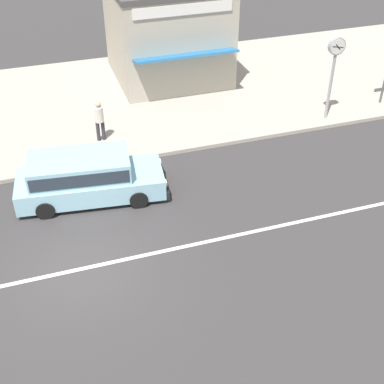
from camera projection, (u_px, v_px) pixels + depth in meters
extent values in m
plane|color=#383535|center=(81.00, 269.00, 15.15)|extent=(160.00, 160.00, 0.00)
cube|color=silver|center=(81.00, 269.00, 15.15)|extent=(50.40, 0.14, 0.01)
cube|color=#ADA393|center=(46.00, 111.00, 22.88)|extent=(68.00, 10.00, 0.15)
cube|color=#93C6D6|center=(91.00, 184.00, 17.69)|extent=(4.97, 2.43, 0.70)
cube|color=#93C6D6|center=(79.00, 167.00, 17.23)|extent=(3.40, 2.05, 0.70)
cube|color=#28333D|center=(79.00, 167.00, 17.23)|extent=(3.28, 2.08, 0.45)
cube|color=black|center=(164.00, 181.00, 18.19)|extent=(0.34, 1.83, 0.28)
cube|color=white|center=(160.00, 162.00, 18.50)|extent=(0.11, 0.25, 0.14)
cube|color=white|center=(165.00, 183.00, 17.46)|extent=(0.11, 0.25, 0.14)
cylinder|color=black|center=(133.00, 170.00, 18.75)|extent=(0.62, 0.29, 0.60)
cylinder|color=black|center=(139.00, 199.00, 17.34)|extent=(0.62, 0.29, 0.60)
cylinder|color=black|center=(47.00, 179.00, 18.29)|extent=(0.62, 0.29, 0.60)
cylinder|color=black|center=(45.00, 210.00, 16.88)|extent=(0.62, 0.29, 0.60)
cylinder|color=#9E9EA3|center=(330.00, 87.00, 21.43)|extent=(0.12, 0.12, 2.73)
cylinder|color=#9E9EA3|center=(337.00, 46.00, 20.43)|extent=(0.69, 0.18, 0.69)
cylinder|color=white|center=(338.00, 47.00, 20.35)|extent=(0.61, 0.02, 0.61)
cylinder|color=white|center=(336.00, 45.00, 20.50)|extent=(0.61, 0.02, 0.61)
cube|color=black|center=(338.00, 47.00, 20.35)|extent=(0.23, 0.01, 0.25)
cube|color=black|center=(338.00, 47.00, 20.34)|extent=(0.49, 0.01, 0.11)
cylinder|color=#333338|center=(98.00, 131.00, 20.49)|extent=(0.14, 0.14, 0.80)
cylinder|color=#333338|center=(103.00, 130.00, 20.54)|extent=(0.14, 0.14, 0.80)
cylinder|color=silver|center=(99.00, 114.00, 20.11)|extent=(0.34, 0.34, 0.60)
sphere|color=#D6AD89|center=(98.00, 105.00, 19.87)|extent=(0.22, 0.22, 0.22)
cube|color=#B2A893|center=(168.00, 33.00, 24.49)|extent=(4.96, 4.89, 4.15)
cube|color=#286BA3|center=(186.00, 55.00, 22.36)|extent=(4.46, 0.90, 0.28)
cube|color=white|center=(183.00, 10.00, 21.55)|extent=(4.21, 0.08, 0.44)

